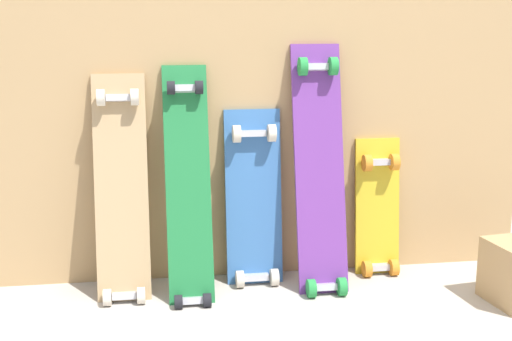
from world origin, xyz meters
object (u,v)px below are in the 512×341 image
skateboard_green (188,194)px  skateboard_yellow (378,214)px  skateboard_natural (122,197)px  skateboard_purple (320,177)px  skateboard_blue (254,205)px

skateboard_green → skateboard_yellow: (0.74, 0.10, -0.14)m
skateboard_natural → skateboard_green: bearing=-7.9°
skateboard_natural → skateboard_purple: size_ratio=0.90×
skateboard_blue → skateboard_yellow: skateboard_blue is taller
skateboard_yellow → skateboard_purple: bearing=-161.8°
skateboard_natural → skateboard_blue: (0.49, 0.05, -0.07)m
skateboard_green → skateboard_purple: skateboard_purple is taller
skateboard_natural → skateboard_blue: bearing=5.9°
skateboard_green → skateboard_purple: 0.49m
skateboard_natural → skateboard_yellow: (0.98, 0.07, -0.13)m
skateboard_green → skateboard_purple: size_ratio=0.94×
skateboard_natural → skateboard_purple: skateboard_purple is taller
skateboard_natural → skateboard_blue: skateboard_natural is taller
skateboard_green → skateboard_yellow: bearing=7.6°
skateboard_natural → skateboard_green: size_ratio=0.96×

